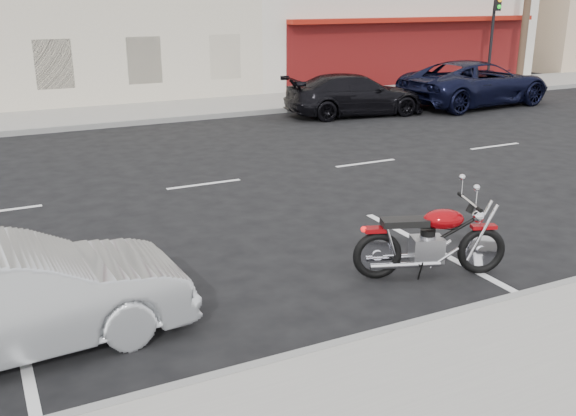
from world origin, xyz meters
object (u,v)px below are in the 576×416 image
object	(u,v)px
suv_far	(476,83)
motorcycle	(484,240)
sedan_silver	(9,298)
fire_hydrant	(458,78)
car_far	(355,95)
traffic_light	(494,26)

from	to	relation	value
suv_far	motorcycle	bearing A→B (deg)	133.81
sedan_silver	suv_far	bearing A→B (deg)	-60.03
fire_hydrant	sedan_silver	world-z (taller)	sedan_silver
car_far	motorcycle	bearing A→B (deg)	163.35
car_far	traffic_light	bearing A→B (deg)	-64.36
sedan_silver	car_far	size ratio (longest dim) A/B	0.84
traffic_light	motorcycle	bearing A→B (deg)	-133.18
traffic_light	motorcycle	size ratio (longest dim) A/B	1.82
suv_far	car_far	world-z (taller)	suv_far
motorcycle	suv_far	bearing A→B (deg)	68.54
fire_hydrant	suv_far	size ratio (longest dim) A/B	0.13
traffic_light	car_far	world-z (taller)	traffic_light
fire_hydrant	car_far	size ratio (longest dim) A/B	0.16
sedan_silver	car_far	bearing A→B (deg)	-49.34
traffic_light	motorcycle	distance (m)	19.80
traffic_light	sedan_silver	size ratio (longest dim) A/B	0.98
traffic_light	fire_hydrant	size ratio (longest dim) A/B	5.28
motorcycle	suv_far	distance (m)	15.14
fire_hydrant	traffic_light	bearing A→B (deg)	-6.36
traffic_light	car_far	bearing A→B (deg)	-161.56
suv_far	car_far	distance (m)	4.91
sedan_silver	suv_far	distance (m)	19.31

